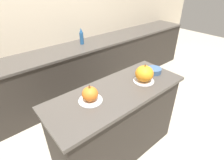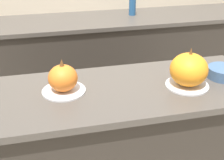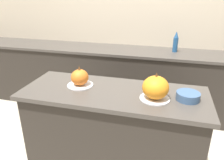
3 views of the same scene
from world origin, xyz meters
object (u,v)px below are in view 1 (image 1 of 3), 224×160
at_px(bottle_tall, 81,36).
at_px(pumpkin_cake_left, 90,95).
at_px(mixing_bowl, 154,71).
at_px(pumpkin_cake_right, 144,74).

bearing_deg(bottle_tall, pumpkin_cake_left, -119.24).
distance_m(pumpkin_cake_left, mixing_bowl, 0.88).
distance_m(pumpkin_cake_right, mixing_bowl, 0.25).
xyz_separation_m(bottle_tall, mixing_bowl, (0.09, -1.44, -0.09)).
distance_m(pumpkin_cake_right, bottle_tall, 1.50).
distance_m(bottle_tall, mixing_bowl, 1.45).
bearing_deg(bottle_tall, mixing_bowl, -86.25).
relative_size(pumpkin_cake_left, mixing_bowl, 1.28).
bearing_deg(mixing_bowl, pumpkin_cake_right, -168.60).
bearing_deg(pumpkin_cake_right, mixing_bowl, 11.40).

